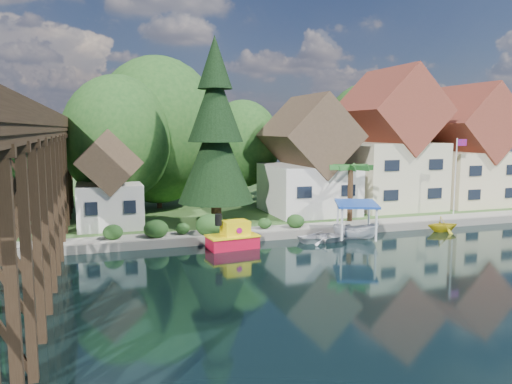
# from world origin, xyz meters

# --- Properties ---
(ground) EXTENTS (140.00, 140.00, 0.00)m
(ground) POSITION_xyz_m (0.00, 0.00, 0.00)
(ground) COLOR black
(ground) RESTS_ON ground
(bank) EXTENTS (140.00, 52.00, 0.50)m
(bank) POSITION_xyz_m (0.00, 34.00, 0.25)
(bank) COLOR #2D5120
(bank) RESTS_ON ground
(seawall) EXTENTS (60.00, 0.40, 0.62)m
(seawall) POSITION_xyz_m (4.00, 8.00, 0.31)
(seawall) COLOR slate
(seawall) RESTS_ON ground
(promenade) EXTENTS (50.00, 2.60, 0.06)m
(promenade) POSITION_xyz_m (6.00, 9.30, 0.53)
(promenade) COLOR gray
(promenade) RESTS_ON bank
(trestle_bridge) EXTENTS (4.12, 44.18, 9.30)m
(trestle_bridge) POSITION_xyz_m (-16.00, 5.17, 5.35)
(trestle_bridge) COLOR black
(trestle_bridge) RESTS_ON ground
(house_left) EXTENTS (7.64, 8.64, 11.02)m
(house_left) POSITION_xyz_m (7.00, 16.00, 5.14)
(house_left) COLOR silver
(house_left) RESTS_ON bank
(house_center) EXTENTS (8.65, 9.18, 13.89)m
(house_center) POSITION_xyz_m (16.00, 16.50, 6.42)
(house_center) COLOR beige
(house_center) RESTS_ON bank
(house_right) EXTENTS (8.15, 8.64, 12.45)m
(house_right) POSITION_xyz_m (25.00, 16.00, 5.78)
(house_right) COLOR beige
(house_right) RESTS_ON bank
(shed) EXTENTS (5.09, 5.40, 7.85)m
(shed) POSITION_xyz_m (-11.00, 14.50, 3.83)
(shed) COLOR silver
(shed) RESTS_ON bank
(bg_trees) EXTENTS (49.90, 13.30, 10.57)m
(bg_trees) POSITION_xyz_m (1.00, 21.25, 7.29)
(bg_trees) COLOR #382314
(bg_trees) RESTS_ON bank
(shrubs) EXTENTS (15.76, 2.47, 1.70)m
(shrubs) POSITION_xyz_m (-4.60, 9.26, 1.23)
(shrubs) COLOR #1F4418
(shrubs) RESTS_ON bank
(conifer) EXTENTS (6.19, 6.19, 15.25)m
(conifer) POSITION_xyz_m (-2.62, 12.84, 7.84)
(conifer) COLOR #382314
(conifer) RESTS_ON bank
(palm_tree) EXTENTS (4.32, 4.32, 5.15)m
(palm_tree) POSITION_xyz_m (8.47, 10.49, 4.99)
(palm_tree) COLOR #382314
(palm_tree) RESTS_ON bank
(flagpole) EXTENTS (1.10, 0.10, 7.02)m
(flagpole) POSITION_xyz_m (19.37, 10.55, 4.80)
(flagpole) COLOR white
(flagpole) RESTS_ON bank
(tugboat) EXTENTS (3.75, 2.35, 2.57)m
(tugboat) POSITION_xyz_m (-2.99, 6.34, 0.77)
(tugboat) COLOR red
(tugboat) RESTS_ON ground
(boat_white_a) EXTENTS (3.95, 2.83, 0.81)m
(boat_white_a) POSITION_xyz_m (4.08, 6.31, 0.41)
(boat_white_a) COLOR silver
(boat_white_a) RESTS_ON ground
(boat_canopy) EXTENTS (4.45, 5.17, 2.80)m
(boat_canopy) POSITION_xyz_m (6.69, 6.27, 1.20)
(boat_canopy) COLOR silver
(boat_canopy) RESTS_ON ground
(boat_yellow) EXTENTS (2.90, 2.60, 1.37)m
(boat_yellow) POSITION_xyz_m (14.81, 6.51, 0.69)
(boat_yellow) COLOR gold
(boat_yellow) RESTS_ON ground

